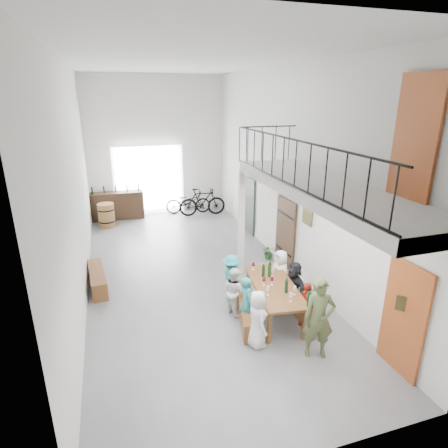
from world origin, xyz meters
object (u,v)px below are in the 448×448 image
object	(u,v)px
host_standing	(319,318)
oak_barrel	(106,215)
side_bench	(97,279)
bicycle_near	(188,202)
bench_inner	(246,310)
serving_counter	(117,205)
tasting_table	(274,288)

from	to	relation	value
host_standing	oak_barrel	bearing A→B (deg)	131.61
side_bench	bicycle_near	bearing A→B (deg)	57.10
bench_inner	serving_counter	world-z (taller)	serving_counter
bench_inner	serving_counter	bearing A→B (deg)	119.83
serving_counter	host_standing	world-z (taller)	host_standing
side_bench	bicycle_near	distance (m)	6.65
tasting_table	serving_counter	xyz separation A→B (m)	(-3.03, 8.32, -0.16)
bench_inner	host_standing	size ratio (longest dim) A/B	1.16
tasting_table	host_standing	distance (m)	1.48
serving_counter	bicycle_near	distance (m)	2.86
tasting_table	serving_counter	bearing A→B (deg)	117.73
tasting_table	bicycle_near	xyz separation A→B (m)	(-0.17, 8.17, -0.22)
bench_inner	oak_barrel	world-z (taller)	oak_barrel
side_bench	oak_barrel	world-z (taller)	oak_barrel
side_bench	bicycle_near	world-z (taller)	bicycle_near
bench_inner	side_bench	size ratio (longest dim) A/B	1.13
side_bench	host_standing	bearing A→B (deg)	-45.26
bench_inner	host_standing	bearing A→B (deg)	-47.34
tasting_table	side_bench	bearing A→B (deg)	153.26
bench_inner	bicycle_near	world-z (taller)	bicycle_near
side_bench	serving_counter	size ratio (longest dim) A/B	0.80
side_bench	bicycle_near	size ratio (longest dim) A/B	0.89
tasting_table	oak_barrel	distance (m)	8.21
serving_counter	side_bench	bearing A→B (deg)	-97.21
oak_barrel	host_standing	xyz separation A→B (m)	(3.70, -8.89, 0.36)
bench_inner	bicycle_near	distance (m)	8.10
tasting_table	side_bench	size ratio (longest dim) A/B	1.35
side_bench	bench_inner	bearing A→B (deg)	-38.45
tasting_table	bench_inner	bearing A→B (deg)	179.42
oak_barrel	bicycle_near	world-z (taller)	bicycle_near
serving_counter	tasting_table	bearing A→B (deg)	-69.75
host_standing	bicycle_near	xyz separation A→B (m)	(-0.40, 9.63, -0.32)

